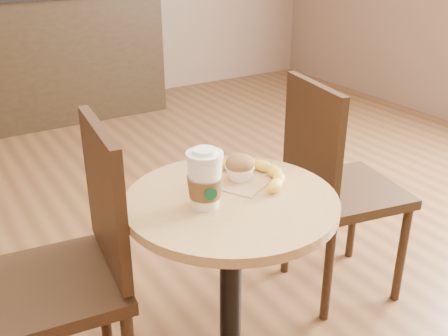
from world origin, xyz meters
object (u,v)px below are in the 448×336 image
Objects in this scene: chair_left at (71,267)px; chair_right at (335,183)px; muffin at (240,167)px; cafe_table at (231,267)px; coffee_cup at (205,181)px; banana at (260,172)px.

chair_right is (1.10, 0.04, -0.01)m from chair_left.
cafe_table is at bearing -134.85° from muffin.
coffee_cup is at bearing -177.45° from cafe_table.
cafe_table is at bearing 121.51° from chair_right.
chair_left reaches higher than chair_right.
coffee_cup is at bearing -152.54° from muffin.
chair_left reaches higher than cafe_table.
cafe_table is 0.33m from coffee_cup.
coffee_cup is at bearing 119.48° from chair_right.
cafe_table is 0.31m from banana.
muffin is (0.18, 0.09, -0.03)m from coffee_cup.
muffin is at bearing 38.93° from coffee_cup.
cafe_table is 8.03× the size of muffin.
muffin is (-0.58, -0.17, 0.27)m from chair_right.
banana is at bearing 120.89° from chair_right.
cafe_table is at bearing 14.02° from coffee_cup.
coffee_cup is at bearing 63.41° from chair_left.
banana is at bearing -22.72° from muffin.
muffin is (0.52, -0.13, 0.26)m from chair_left.
coffee_cup is (0.35, -0.22, 0.30)m from chair_left.
coffee_cup is 0.20m from muffin.
muffin is at bearing 116.68° from chair_right.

